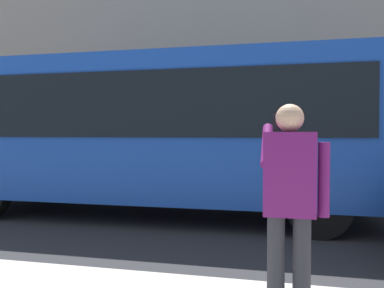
{
  "coord_description": "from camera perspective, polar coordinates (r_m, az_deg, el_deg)",
  "views": [
    {
      "loc": [
        -0.9,
        7.41,
        1.62
      ],
      "look_at": [
        0.73,
        0.29,
        1.41
      ],
      "focal_mm": 36.7,
      "sensor_mm": 36.0,
      "label": 1
    }
  ],
  "objects": [
    {
      "name": "ground_plane",
      "position": [
        7.64,
        5.91,
        -10.64
      ],
      "size": [
        60.0,
        60.0,
        0.0
      ],
      "primitive_type": "plane",
      "color": "#2B2B2D"
    },
    {
      "name": "red_bus",
      "position": [
        7.77,
        -5.56,
        2.07
      ],
      "size": [
        9.05,
        2.54,
        3.08
      ],
      "color": "#1947AD",
      "rests_on": "ground_plane"
    },
    {
      "name": "pedestrian_photographer",
      "position": [
        3.22,
        14.01,
        -7.02
      ],
      "size": [
        0.53,
        0.52,
        1.7
      ],
      "color": "#2D2D33",
      "rests_on": "sidewalk_curb"
    },
    {
      "name": "building_facade_far",
      "position": [
        14.89,
        9.39,
        18.65
      ],
      "size": [
        28.0,
        1.55,
        12.0
      ],
      "color": "#A89E8E",
      "rests_on": "ground_plane"
    }
  ]
}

